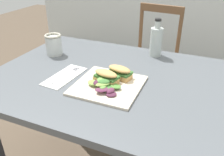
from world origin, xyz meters
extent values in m
cube|color=#51565B|center=(-0.08, -0.09, 0.72)|extent=(1.28, 0.81, 0.03)
cube|color=#2D2D33|center=(-0.65, 0.24, 0.35)|extent=(0.07, 0.07, 0.71)
cylinder|color=brown|center=(-0.39, 0.64, 0.21)|extent=(0.03, 0.03, 0.43)
cylinder|color=brown|center=(-0.05, 0.60, 0.21)|extent=(0.03, 0.03, 0.43)
cylinder|color=brown|center=(-0.35, 0.98, 0.21)|extent=(0.03, 0.03, 0.43)
cylinder|color=brown|center=(-0.01, 0.94, 0.21)|extent=(0.03, 0.03, 0.43)
cube|color=brown|center=(-0.20, 0.79, 0.44)|extent=(0.44, 0.44, 0.02)
cylinder|color=brown|center=(-0.34, 0.99, 0.66)|extent=(0.03, 0.03, 0.42)
cylinder|color=brown|center=(-0.01, 0.95, 0.66)|extent=(0.03, 0.03, 0.42)
cube|color=brown|center=(-0.18, 0.97, 0.84)|extent=(0.36, 0.07, 0.06)
cube|color=beige|center=(-0.14, -0.18, 0.74)|extent=(0.27, 0.27, 0.01)
cube|color=tan|center=(-0.16, -0.17, 0.76)|extent=(0.11, 0.07, 0.02)
cube|color=#3D7033|center=(-0.16, -0.17, 0.78)|extent=(0.11, 0.08, 0.01)
ellipsoid|color=tan|center=(-0.16, -0.17, 0.79)|extent=(0.12, 0.07, 0.02)
cube|color=tan|center=(-0.12, -0.11, 0.76)|extent=(0.11, 0.07, 0.02)
cube|color=#3D7033|center=(-0.12, -0.10, 0.78)|extent=(0.11, 0.08, 0.01)
ellipsoid|color=tan|center=(-0.12, -0.11, 0.79)|extent=(0.12, 0.07, 0.02)
ellipsoid|color=#602D47|center=(-0.11, -0.24, 0.76)|extent=(0.04, 0.05, 0.02)
ellipsoid|color=#3D7033|center=(-0.12, -0.23, 0.76)|extent=(0.07, 0.07, 0.01)
ellipsoid|color=#4C2338|center=(-0.10, -0.26, 0.75)|extent=(0.06, 0.05, 0.01)
ellipsoid|color=#6B9E47|center=(-0.14, -0.24, 0.77)|extent=(0.04, 0.05, 0.01)
ellipsoid|color=#518438|center=(-0.15, -0.16, 0.76)|extent=(0.06, 0.07, 0.01)
ellipsoid|color=#4C2338|center=(-0.17, -0.22, 0.77)|extent=(0.04, 0.05, 0.01)
ellipsoid|color=#6B9E47|center=(-0.16, -0.20, 0.77)|extent=(0.06, 0.07, 0.02)
ellipsoid|color=#3D7033|center=(-0.15, -0.22, 0.78)|extent=(0.06, 0.05, 0.01)
ellipsoid|color=#518438|center=(-0.15, -0.22, 0.77)|extent=(0.06, 0.03, 0.02)
ellipsoid|color=#4C2338|center=(-0.16, -0.17, 0.76)|extent=(0.06, 0.04, 0.01)
ellipsoid|color=#3D7033|center=(-0.15, -0.21, 0.78)|extent=(0.05, 0.05, 0.02)
ellipsoid|color=#3D7033|center=(-0.12, -0.18, 0.76)|extent=(0.04, 0.06, 0.01)
ellipsoid|color=#84A84C|center=(-0.20, -0.21, 0.76)|extent=(0.07, 0.06, 0.01)
ellipsoid|color=#518438|center=(-0.11, -0.20, 0.76)|extent=(0.06, 0.04, 0.01)
ellipsoid|color=#602D47|center=(-0.14, -0.25, 0.77)|extent=(0.07, 0.07, 0.01)
ellipsoid|color=#84A84C|center=(-0.14, -0.23, 0.77)|extent=(0.06, 0.06, 0.01)
cube|color=white|center=(-0.36, -0.18, 0.74)|extent=(0.12, 0.24, 0.00)
cube|color=silver|center=(-0.36, -0.20, 0.75)|extent=(0.04, 0.14, 0.00)
cube|color=silver|center=(-0.35, -0.11, 0.75)|extent=(0.03, 0.05, 0.00)
cube|color=#38383D|center=(-0.34, -0.11, 0.75)|extent=(0.01, 0.03, 0.00)
cube|color=#38383D|center=(-0.35, -0.10, 0.75)|extent=(0.01, 0.03, 0.00)
cube|color=#38383D|center=(-0.35, -0.10, 0.75)|extent=(0.01, 0.03, 0.00)
cylinder|color=black|center=(-0.04, 0.23, 0.79)|extent=(0.06, 0.06, 0.11)
cylinder|color=#B2BCB7|center=(-0.04, 0.23, 0.82)|extent=(0.07, 0.07, 0.15)
cylinder|color=#B2BCB7|center=(-0.04, 0.23, 0.91)|extent=(0.03, 0.03, 0.04)
cylinder|color=black|center=(-0.04, 0.23, 0.94)|extent=(0.03, 0.03, 0.01)
cylinder|color=#995623|center=(-0.56, 0.02, 0.78)|extent=(0.08, 0.08, 0.08)
cylinder|color=silver|center=(-0.56, 0.02, 0.79)|extent=(0.09, 0.09, 0.10)
torus|color=#B7B29E|center=(-0.56, 0.02, 0.85)|extent=(0.09, 0.09, 0.01)
camera|label=1|loc=(0.20, -0.96, 1.24)|focal=37.21mm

